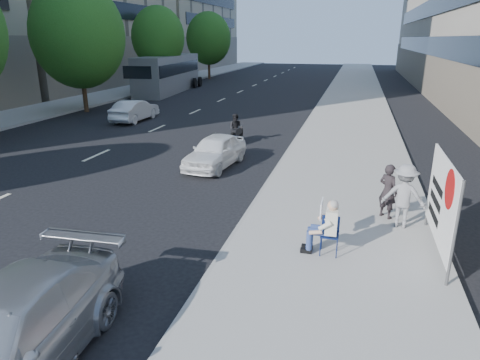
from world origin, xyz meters
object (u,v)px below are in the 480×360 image
(white_sedan_near, at_px, (215,151))
(white_sedan_mid, at_px, (135,110))
(motorcycle, at_px, (236,130))
(seated_protester, at_px, (325,223))
(bus, at_px, (168,74))
(jogger, at_px, (404,196))
(pedestrian_woman, at_px, (388,191))
(protest_banner, at_px, (441,200))
(parked_sedan, at_px, (4,338))

(white_sedan_near, height_order, white_sedan_mid, white_sedan_mid)
(motorcycle, bearing_deg, seated_protester, -65.13)
(white_sedan_near, height_order, bus, bus)
(white_sedan_near, relative_size, white_sedan_mid, 0.95)
(white_sedan_mid, xyz_separation_m, bus, (-4.19, 14.47, 1.00))
(jogger, height_order, white_sedan_mid, jogger)
(pedestrian_woman, height_order, protest_banner, protest_banner)
(seated_protester, relative_size, white_sedan_near, 0.36)
(seated_protester, distance_m, pedestrian_woman, 2.91)
(protest_banner, height_order, white_sedan_mid, protest_banner)
(pedestrian_woman, bearing_deg, parked_sedan, 92.60)
(pedestrian_woman, xyz_separation_m, bus, (-18.20, 26.45, 0.73))
(seated_protester, xyz_separation_m, white_sedan_near, (-4.73, 6.43, -0.25))
(motorcycle, bearing_deg, pedestrian_woman, -51.55)
(parked_sedan, relative_size, motorcycle, 2.32)
(white_sedan_mid, bearing_deg, white_sedan_near, 135.37)
(jogger, relative_size, motorcycle, 0.82)
(white_sedan_near, bearing_deg, pedestrian_woman, -25.69)
(bus, bearing_deg, pedestrian_woman, -60.63)
(jogger, xyz_separation_m, parked_sedan, (-6.05, -6.89, -0.30))
(pedestrian_woman, xyz_separation_m, parked_sedan, (-5.70, -7.42, -0.22))
(seated_protester, distance_m, motorcycle, 11.62)
(seated_protester, xyz_separation_m, bus, (-16.73, 28.97, 0.76))
(protest_banner, relative_size, white_sedan_near, 0.84)
(parked_sedan, distance_m, white_sedan_near, 11.34)
(white_sedan_mid, bearing_deg, protest_banner, 138.74)
(jogger, bearing_deg, seated_protester, 57.42)
(seated_protester, height_order, parked_sedan, seated_protester)
(motorcycle, bearing_deg, bus, 121.79)
(pedestrian_woman, distance_m, protest_banner, 2.10)
(pedestrian_woman, height_order, bus, bus)
(pedestrian_woman, relative_size, protest_banner, 0.49)
(seated_protester, relative_size, parked_sedan, 0.28)
(motorcycle, bearing_deg, protest_banner, -53.25)
(jogger, relative_size, protest_banner, 0.55)
(white_sedan_mid, distance_m, bus, 15.10)
(pedestrian_woman, height_order, motorcycle, pedestrian_woman)
(protest_banner, relative_size, parked_sedan, 0.65)
(white_sedan_near, xyz_separation_m, bus, (-12.00, 22.54, 1.01))
(white_sedan_mid, bearing_deg, jogger, 140.26)
(pedestrian_woman, relative_size, bus, 0.12)
(jogger, relative_size, pedestrian_woman, 1.11)
(seated_protester, bearing_deg, motorcycle, 115.48)
(seated_protester, height_order, bus, bus)
(parked_sedan, bearing_deg, white_sedan_near, 89.52)
(pedestrian_woman, distance_m, motorcycle, 10.28)
(seated_protester, relative_size, pedestrian_woman, 0.87)
(protest_banner, distance_m, white_sedan_near, 9.20)
(seated_protester, distance_m, white_sedan_mid, 19.17)
(seated_protester, relative_size, protest_banner, 0.43)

